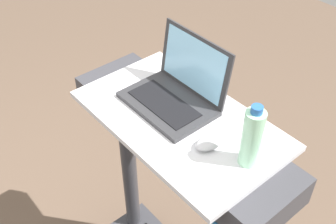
# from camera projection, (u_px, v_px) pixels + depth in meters

# --- Properties ---
(desk_board) EXTENTS (0.72, 0.42, 0.02)m
(desk_board) POSITION_uv_depth(u_px,v_px,m) (179.00, 119.00, 1.40)
(desk_board) COLOR silver
(desk_board) RESTS_ON treadmill_base
(laptop) EXTENTS (0.32, 0.24, 0.23)m
(laptop) POSITION_uv_depth(u_px,v_px,m) (176.00, 91.00, 1.43)
(laptop) COLOR #2D2D30
(laptop) RESTS_ON desk_board
(computer_mouse) EXTENTS (0.07, 0.11, 0.03)m
(computer_mouse) POSITION_uv_depth(u_px,v_px,m) (210.00, 142.00, 1.28)
(computer_mouse) COLOR #B2B2B7
(computer_mouse) RESTS_ON desk_board
(water_bottle) EXTENTS (0.06, 0.06, 0.21)m
(water_bottle) POSITION_uv_depth(u_px,v_px,m) (252.00, 138.00, 1.17)
(water_bottle) COLOR #9EDBB2
(water_bottle) RESTS_ON desk_board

